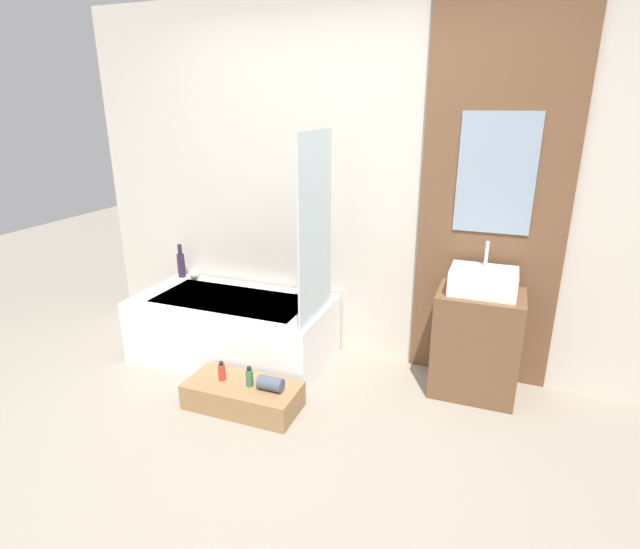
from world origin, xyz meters
TOP-DOWN VIEW (x-y plane):
  - ground_plane at (0.00, 0.00)m, footprint 12.00×12.00m
  - wall_tiled_back at (0.00, 1.58)m, footprint 4.20×0.06m
  - wall_wood_accent at (1.03, 1.53)m, footprint 0.94×0.04m
  - bathtub at (-0.75, 1.15)m, footprint 1.48×0.76m
  - glass_shower_screen at (-0.04, 1.07)m, footprint 0.01×0.58m
  - wooden_step_bench at (-0.34, 0.56)m, footprint 0.74×0.34m
  - vanity_cabinet at (1.03, 1.30)m, footprint 0.55×0.42m
  - sink at (1.03, 1.30)m, footprint 0.42×0.31m
  - vase_tall_dark at (-1.40, 1.45)m, footprint 0.06×0.06m
  - vase_round_light at (-1.26, 1.43)m, footprint 0.09×0.09m
  - bottle_soap_primary at (-0.49, 0.56)m, footprint 0.05×0.05m
  - bottle_soap_secondary at (-0.29, 0.56)m, footprint 0.05×0.05m
  - towel_roll at (-0.14, 0.56)m, footprint 0.16×0.09m

SIDE VIEW (x-z plane):
  - ground_plane at x=0.00m, z-range 0.00..0.00m
  - wooden_step_bench at x=-0.34m, z-range 0.00..0.17m
  - towel_roll at x=-0.14m, z-range 0.17..0.26m
  - bottle_soap_primary at x=-0.49m, z-range 0.16..0.29m
  - bottle_soap_secondary at x=-0.29m, z-range 0.16..0.30m
  - bathtub at x=-0.75m, z-range 0.00..0.48m
  - vanity_cabinet at x=1.03m, z-range 0.00..0.72m
  - vase_round_light at x=-1.26m, z-range 0.48..0.57m
  - vase_tall_dark at x=-1.40m, z-range 0.45..0.74m
  - sink at x=1.03m, z-range 0.64..0.96m
  - glass_shower_screen at x=-0.04m, z-range 0.48..1.73m
  - wall_tiled_back at x=0.00m, z-range 0.00..2.60m
  - wall_wood_accent at x=1.03m, z-range 0.01..2.61m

